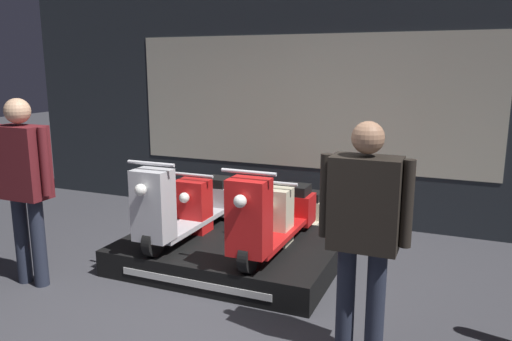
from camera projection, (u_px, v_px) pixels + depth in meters
ground_plane at (180, 330)px, 3.89m from camera, size 30.00×30.00×0.00m
shop_wall_back at (305, 98)px, 6.43m from camera, size 8.65×0.09×3.20m
display_platform at (231, 252)px, 5.15m from camera, size 2.15×1.59×0.26m
scooter_display_left at (185, 206)px, 5.15m from camera, size 0.49×1.71×0.90m
scooter_display_right at (272, 217)px, 4.79m from camera, size 0.49×1.71×0.90m
scooter_backrow_0 at (218, 211)px, 5.90m from camera, size 0.49×1.71×0.90m
scooter_backrow_1 at (291, 220)px, 5.55m from camera, size 0.49×1.71×0.90m
person_left_browsing at (24, 176)px, 4.50m from camera, size 0.62×0.25×1.74m
person_right_browsing at (364, 221)px, 3.35m from camera, size 0.62×0.26×1.67m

